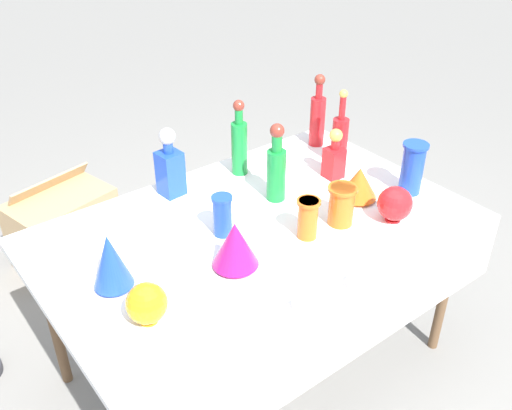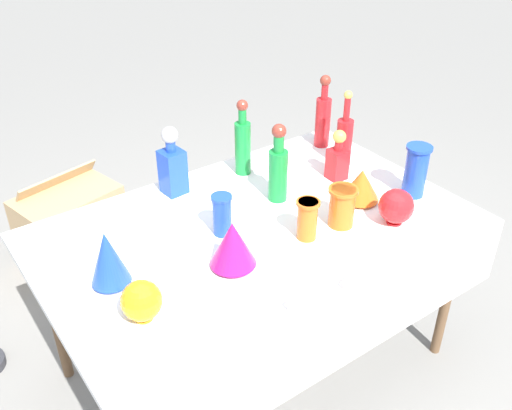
{
  "view_description": "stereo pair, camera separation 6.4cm",
  "coord_description": "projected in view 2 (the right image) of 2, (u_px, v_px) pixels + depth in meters",
  "views": [
    {
      "loc": [
        -1.12,
        -1.46,
        2.02
      ],
      "look_at": [
        0.0,
        0.0,
        0.86
      ],
      "focal_mm": 40.0,
      "sensor_mm": 36.0,
      "label": 1
    },
    {
      "loc": [
        -1.07,
        -1.5,
        2.02
      ],
      "look_at": [
        0.0,
        0.0,
        0.86
      ],
      "focal_mm": 40.0,
      "sensor_mm": 36.0,
      "label": 2
    }
  ],
  "objects": [
    {
      "name": "fluted_vase_0",
      "position": [
        361.0,
        185.0,
        2.35
      ],
      "size": [
        0.16,
        0.16,
        0.15
      ],
      "color": "orange",
      "rests_on": "display_table"
    },
    {
      "name": "slender_vase_3",
      "position": [
        307.0,
        218.0,
        2.12
      ],
      "size": [
        0.09,
        0.09,
        0.16
      ],
      "color": "orange",
      "rests_on": "display_table"
    },
    {
      "name": "slender_vase_2",
      "position": [
        222.0,
        213.0,
        2.15
      ],
      "size": [
        0.08,
        0.08,
        0.17
      ],
      "color": "blue",
      "rests_on": "display_table"
    },
    {
      "name": "ground_plane",
      "position": [
        256.0,
        362.0,
        2.64
      ],
      "size": [
        40.0,
        40.0,
        0.0
      ],
      "primitive_type": "plane",
      "color": "gray"
    },
    {
      "name": "tall_bottle_1",
      "position": [
        323.0,
        117.0,
        2.76
      ],
      "size": [
        0.07,
        0.07,
        0.36
      ],
      "color": "red",
      "rests_on": "display_table"
    },
    {
      "name": "tall_bottle_2",
      "position": [
        278.0,
        168.0,
        2.33
      ],
      "size": [
        0.08,
        0.08,
        0.34
      ],
      "color": "#198C38",
      "rests_on": "display_table"
    },
    {
      "name": "cardboard_box_behind_left",
      "position": [
        71.0,
        224.0,
        3.24
      ],
      "size": [
        0.6,
        0.46,
        0.48
      ],
      "color": "tan",
      "rests_on": "ground"
    },
    {
      "name": "tall_bottle_3",
      "position": [
        243.0,
        143.0,
        2.52
      ],
      "size": [
        0.07,
        0.07,
        0.35
      ],
      "color": "#198C38",
      "rests_on": "display_table"
    },
    {
      "name": "price_tag_left",
      "position": [
        294.0,
        304.0,
        1.83
      ],
      "size": [
        0.05,
        0.02,
        0.04
      ],
      "primitive_type": "cube",
      "rotation": [
        -0.21,
        0.0,
        -0.04
      ],
      "color": "white",
      "rests_on": "display_table"
    },
    {
      "name": "tall_bottle_0",
      "position": [
        344.0,
        139.0,
        2.6
      ],
      "size": [
        0.07,
        0.07,
        0.36
      ],
      "color": "red",
      "rests_on": "display_table"
    },
    {
      "name": "round_bowl_1",
      "position": [
        396.0,
        206.0,
        2.22
      ],
      "size": [
        0.14,
        0.14,
        0.15
      ],
      "color": "red",
      "rests_on": "display_table"
    },
    {
      "name": "slender_vase_0",
      "position": [
        342.0,
        205.0,
        2.2
      ],
      "size": [
        0.12,
        0.12,
        0.16
      ],
      "color": "orange",
      "rests_on": "display_table"
    },
    {
      "name": "round_bowl_0",
      "position": [
        142.0,
        301.0,
        1.76
      ],
      "size": [
        0.13,
        0.13,
        0.14
      ],
      "color": "orange",
      "rests_on": "display_table"
    },
    {
      "name": "fluted_vase_1",
      "position": [
        108.0,
        258.0,
        1.88
      ],
      "size": [
        0.14,
        0.14,
        0.21
      ],
      "color": "blue",
      "rests_on": "display_table"
    },
    {
      "name": "fluted_vase_2",
      "position": [
        233.0,
        244.0,
        1.97
      ],
      "size": [
        0.17,
        0.17,
        0.18
      ],
      "color": "#C61972",
      "rests_on": "display_table"
    },
    {
      "name": "square_decanter_0",
      "position": [
        172.0,
        165.0,
        2.39
      ],
      "size": [
        0.1,
        0.1,
        0.3
      ],
      "color": "blue",
      "rests_on": "display_table"
    },
    {
      "name": "price_tag_center",
      "position": [
        348.0,
        282.0,
        1.92
      ],
      "size": [
        0.06,
        0.03,
        0.04
      ],
      "primitive_type": "cube",
      "rotation": [
        -0.21,
        0.0,
        0.29
      ],
      "color": "white",
      "rests_on": "display_table"
    },
    {
      "name": "square_decanter_1",
      "position": [
        338.0,
        158.0,
        2.5
      ],
      "size": [
        0.08,
        0.08,
        0.23
      ],
      "color": "red",
      "rests_on": "display_table"
    },
    {
      "name": "slender_vase_1",
      "position": [
        416.0,
        169.0,
        2.37
      ],
      "size": [
        0.11,
        0.11,
        0.23
      ],
      "color": "blue",
      "rests_on": "display_table"
    },
    {
      "name": "display_table",
      "position": [
        261.0,
        242.0,
        2.24
      ],
      "size": [
        1.66,
        1.08,
        0.76
      ],
      "color": "white",
      "rests_on": "ground"
    }
  ]
}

